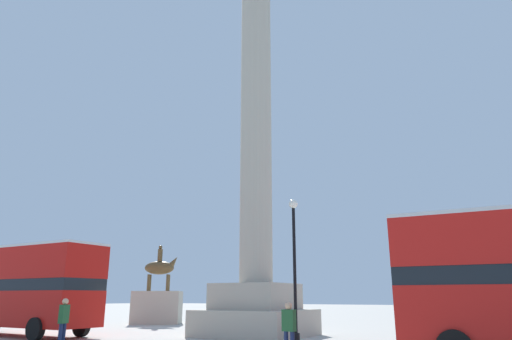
% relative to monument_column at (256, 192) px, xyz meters
% --- Properties ---
extents(ground_plane, '(200.00, 200.00, 0.00)m').
position_rel_monument_column_xyz_m(ground_plane, '(0.00, 0.00, -7.31)').
color(ground_plane, '#ADA89E').
extents(monument_column, '(4.96, 4.96, 22.16)m').
position_rel_monument_column_xyz_m(monument_column, '(0.00, 0.00, 0.00)').
color(monument_column, '#ADA593').
rests_on(monument_column, ground_plane).
extents(bus_a, '(10.39, 2.82, 4.40)m').
position_rel_monument_column_xyz_m(bus_a, '(-10.90, -5.82, -4.88)').
color(bus_a, '#B7140F').
rests_on(bus_a, ground_plane).
extents(equestrian_statue, '(4.16, 3.85, 5.65)m').
position_rel_monument_column_xyz_m(equestrian_statue, '(-11.68, 5.77, -5.81)').
color(equestrian_statue, '#ADA593').
rests_on(equestrian_statue, ground_plane).
extents(street_lamp, '(0.41, 0.41, 6.18)m').
position_rel_monument_column_xyz_m(street_lamp, '(3.18, -2.09, -3.93)').
color(street_lamp, black).
rests_on(street_lamp, ground_plane).
extents(pedestrian_near_lamp, '(0.48, 0.26, 1.72)m').
position_rel_monument_column_xyz_m(pedestrian_near_lamp, '(5.29, -7.06, -6.34)').
color(pedestrian_near_lamp, '#192347').
rests_on(pedestrian_near_lamp, ground_plane).
extents(pedestrian_by_plinth, '(0.36, 0.52, 1.83)m').
position_rel_monument_column_xyz_m(pedestrian_by_plinth, '(-3.85, -8.31, -6.26)').
color(pedestrian_by_plinth, '#192347').
rests_on(pedestrian_by_plinth, ground_plane).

